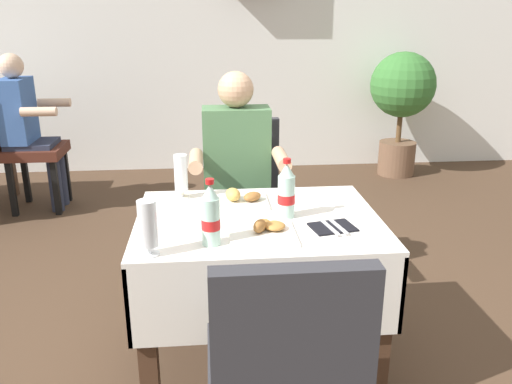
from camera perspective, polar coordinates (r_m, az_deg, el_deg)
back_wall at (r=5.42m, az=-3.24°, el=18.40°), size 11.00×0.12×3.01m
main_dining_table at (r=2.27m, az=0.23°, el=-7.03°), size 1.02×0.78×0.73m
chair_far_diner_seat at (r=2.99m, az=-1.19°, el=-0.43°), size 0.44×0.50×0.97m
chair_near_camera_side at (r=1.61m, az=3.02°, el=-18.93°), size 0.44×0.50×0.97m
seated_diner_far at (r=2.84m, az=-2.05°, el=1.82°), size 0.50×0.46×1.26m
plate_near_camera at (r=2.03m, az=0.88°, el=-4.22°), size 0.26×0.26×0.06m
plate_far_diner at (r=2.36m, az=-1.61°, el=-0.70°), size 0.22×0.22×0.07m
beer_glass_left at (r=1.87m, az=-11.66°, el=-3.83°), size 0.07×0.07×0.20m
beer_glass_middle at (r=2.43m, az=-8.16°, el=1.69°), size 0.07×0.07×0.21m
cola_bottle_primary at (r=2.18m, az=3.32°, el=0.01°), size 0.07×0.07×0.25m
cola_bottle_secondary at (r=1.92m, az=-4.95°, el=-2.65°), size 0.07×0.07×0.25m
napkin_cutlery_set at (r=2.12m, az=8.33°, el=-3.77°), size 0.19×0.20×0.01m
background_chair_right at (r=4.62m, az=-24.00°, el=4.85°), size 0.50×0.44×0.97m
background_patron at (r=4.58m, az=-23.67°, el=6.79°), size 0.46×0.50×1.26m
potted_plant_corner at (r=5.35m, az=15.59°, el=10.00°), size 0.62×0.62×1.21m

